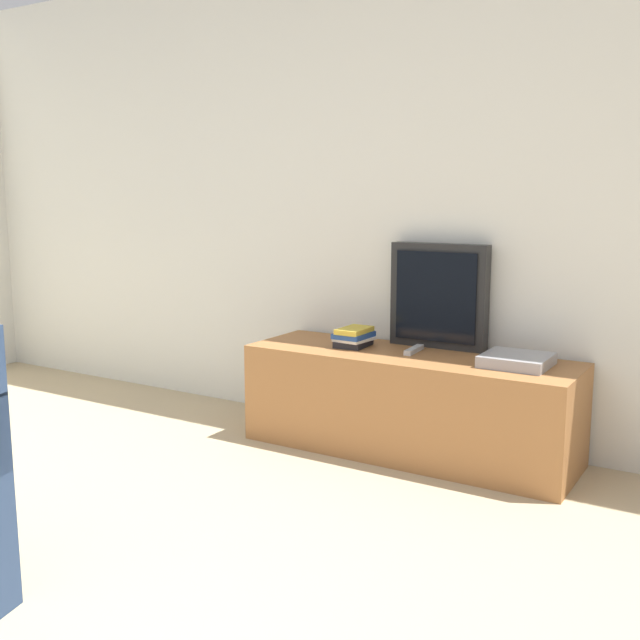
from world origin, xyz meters
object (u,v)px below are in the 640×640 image
television (439,296)px  tv_stand (409,403)px  set_top_box (517,360)px  book_stack (354,337)px  remote_on_stand (414,350)px

television → tv_stand: bearing=-104.1°
television → set_top_box: television is taller
tv_stand → television: 0.57m
television → book_stack: television is taller
book_stack → remote_on_stand: 0.33m
remote_on_stand → set_top_box: 0.53m
book_stack → set_top_box: bearing=0.5°
television → remote_on_stand: television is taller
remote_on_stand → set_top_box: bearing=-2.9°
book_stack → remote_on_stand: bearing=5.9°
book_stack → set_top_box: (0.86, 0.01, -0.02)m
book_stack → remote_on_stand: book_stack is taller
tv_stand → remote_on_stand: size_ratio=8.46×
book_stack → set_top_box: size_ratio=0.72×
tv_stand → remote_on_stand: 0.27m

